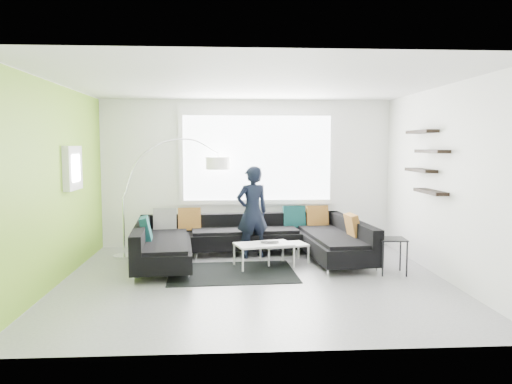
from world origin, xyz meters
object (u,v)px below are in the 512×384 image
person (252,212)px  arc_lamp (123,198)px  laptop (270,243)px  side_table (392,256)px  sectional_sofa (250,242)px  coffee_table (274,253)px

person → arc_lamp: bearing=-23.2°
arc_lamp → laptop: size_ratio=6.91×
side_table → person: 2.45m
person → sectional_sofa: bearing=61.3°
coffee_table → side_table: bearing=-37.2°
person → laptop: size_ratio=5.30×
sectional_sofa → laptop: size_ratio=13.01×
arc_lamp → person: arc_lamp is taller
sectional_sofa → arc_lamp: (-2.16, 0.50, 0.68)m
side_table → laptop: (-1.81, 0.54, 0.12)m
coffee_table → laptop: size_ratio=3.85×
arc_lamp → side_table: (4.26, -1.36, -0.76)m
coffee_table → side_table: size_ratio=2.13×
sectional_sofa → coffee_table: size_ratio=3.38×
coffee_table → side_table: side_table is taller
sectional_sofa → person: bearing=76.3°
arc_lamp → side_table: bearing=-28.9°
sectional_sofa → arc_lamp: bearing=161.8°
sectional_sofa → side_table: size_ratio=7.19×
coffee_table → sectional_sofa: bearing=139.7°
sectional_sofa → side_table: sectional_sofa is taller
arc_lamp → person: bearing=-14.3°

